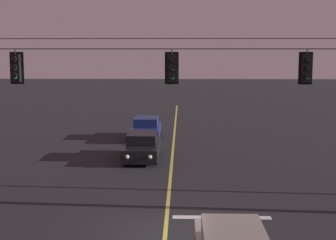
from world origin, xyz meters
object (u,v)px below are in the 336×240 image
Objects in this scene: car_oncoming_lead at (142,147)px; car_oncoming_trailing at (146,129)px; traffic_light_leftmost at (16,68)px; traffic_light_centre at (307,68)px; traffic_light_left_inner at (172,68)px.

car_oncoming_lead is 1.00× the size of car_oncoming_trailing.
traffic_light_leftmost is 10.02m from traffic_light_centre.
car_oncoming_trailing is (-1.97, 15.36, -4.46)m from traffic_light_left_inner.
traffic_light_centre is at bearing 0.00° from traffic_light_leftmost.
traffic_light_left_inner is 0.28× the size of car_oncoming_trailing.
traffic_light_left_inner is at bearing -78.99° from car_oncoming_lead.
car_oncoming_trailing is (-0.22, 6.38, 0.00)m from car_oncoming_lead.
traffic_light_leftmost is at bearing 180.00° from traffic_light_left_inner.
traffic_light_leftmost is 10.67m from car_oncoming_lead.
traffic_light_centre reaches higher than car_oncoming_lead.
traffic_light_left_inner is 0.28× the size of car_oncoming_lead.
traffic_light_left_inner is 1.00× the size of traffic_light_centre.
traffic_light_left_inner is at bearing -82.70° from car_oncoming_trailing.
traffic_light_left_inner is 4.61m from traffic_light_centre.
traffic_light_centre is at bearing -54.70° from car_oncoming_lead.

